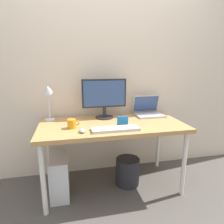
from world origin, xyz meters
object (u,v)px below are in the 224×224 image
(wastebasket, at_px, (127,171))
(coffee_mug, at_px, (72,124))
(laptop, at_px, (148,110))
(keyboard, at_px, (115,129))
(photo_frame, at_px, (123,121))
(monitor, at_px, (104,96))
(desk_lamp, at_px, (48,94))
(desk, at_px, (112,129))
(mouse, at_px, (82,131))
(computer_tower, at_px, (60,176))

(wastebasket, bearing_deg, coffee_mug, -172.83)
(laptop, height_order, keyboard, laptop)
(keyboard, xyz_separation_m, coffee_mug, (-0.39, 0.15, 0.03))
(laptop, relative_size, photo_frame, 2.91)
(monitor, xyz_separation_m, desk_lamp, (-0.59, 0.00, 0.04))
(desk_lamp, distance_m, keyboard, 0.80)
(desk, xyz_separation_m, photo_frame, (0.09, -0.09, 0.11))
(monitor, distance_m, desk_lamp, 0.59)
(desk, distance_m, mouse, 0.39)
(desk, relative_size, computer_tower, 3.48)
(wastebasket, bearing_deg, keyboard, -131.06)
(photo_frame, relative_size, wastebasket, 0.37)
(coffee_mug, height_order, computer_tower, coffee_mug)
(computer_tower, bearing_deg, keyboard, -18.44)
(desk_lamp, bearing_deg, wastebasket, -15.27)
(desk_lamp, distance_m, wastebasket, 1.20)
(wastebasket, bearing_deg, laptop, 37.28)
(desk, bearing_deg, laptop, 26.35)
(keyboard, xyz_separation_m, mouse, (-0.30, 0.01, 0.01))
(coffee_mug, bearing_deg, desk, 9.67)
(desk, height_order, wastebasket, desk)
(coffee_mug, distance_m, photo_frame, 0.49)
(coffee_mug, relative_size, wastebasket, 0.38)
(coffee_mug, bearing_deg, computer_tower, 168.29)
(mouse, bearing_deg, laptop, 29.38)
(computer_tower, distance_m, wastebasket, 0.73)
(desk_lamp, distance_m, computer_tower, 0.84)
(laptop, bearing_deg, keyboard, -137.75)
(laptop, xyz_separation_m, desk_lamp, (-1.12, -0.02, 0.23))
(keyboard, distance_m, mouse, 0.30)
(keyboard, relative_size, coffee_mug, 3.81)
(photo_frame, bearing_deg, laptop, 39.29)
(monitor, bearing_deg, desk, -80.31)
(desk_lamp, bearing_deg, monitor, -0.03)
(desk, relative_size, coffee_mug, 12.65)
(computer_tower, bearing_deg, photo_frame, -4.24)
(laptop, bearing_deg, desk, -153.65)
(desk, height_order, computer_tower, desk)
(desk, bearing_deg, keyboard, -94.09)
(desk, bearing_deg, photo_frame, -44.03)
(desk_lamp, bearing_deg, keyboard, -35.67)
(keyboard, xyz_separation_m, computer_tower, (-0.53, 0.18, -0.52))
(keyboard, distance_m, photo_frame, 0.17)
(keyboard, relative_size, wastebasket, 1.47)
(laptop, distance_m, coffee_mug, 0.95)
(mouse, xyz_separation_m, photo_frame, (0.40, 0.13, 0.03))
(mouse, bearing_deg, wastebasket, 23.60)
(computer_tower, bearing_deg, desk_lamp, 106.91)
(monitor, distance_m, computer_tower, 0.95)
(laptop, distance_m, computer_tower, 1.22)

